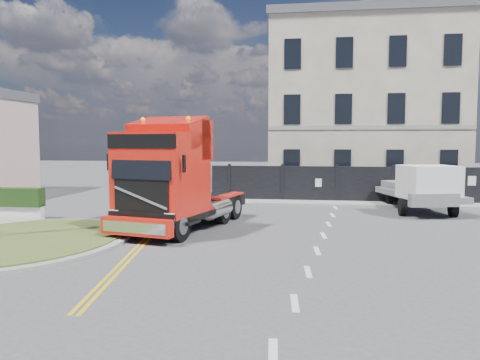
# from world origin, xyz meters

# --- Properties ---
(ground) EXTENTS (120.00, 120.00, 0.00)m
(ground) POSITION_xyz_m (0.00, 0.00, 0.00)
(ground) COLOR #424244
(ground) RESTS_ON ground
(traffic_island) EXTENTS (6.80, 6.80, 0.17)m
(traffic_island) POSITION_xyz_m (-7.00, -3.00, 0.08)
(traffic_island) COLOR gray
(traffic_island) RESTS_ON ground
(hoarding_fence) EXTENTS (18.80, 0.25, 2.00)m
(hoarding_fence) POSITION_xyz_m (6.55, 9.00, 1.00)
(hoarding_fence) COLOR black
(hoarding_fence) RESTS_ON ground
(georgian_building) EXTENTS (12.30, 10.30, 12.80)m
(georgian_building) POSITION_xyz_m (6.00, 16.50, 5.77)
(georgian_building) COLOR beige
(georgian_building) RESTS_ON ground
(pavement_far) EXTENTS (20.00, 1.60, 0.12)m
(pavement_far) POSITION_xyz_m (6.00, 8.10, 0.06)
(pavement_far) COLOR gray
(pavement_far) RESTS_ON ground
(truck) EXTENTS (4.10, 7.34, 4.16)m
(truck) POSITION_xyz_m (-2.66, -0.38, 1.86)
(truck) COLOR black
(truck) RESTS_ON ground
(flatbed_pickup) EXTENTS (3.43, 5.92, 2.30)m
(flatbed_pickup) POSITION_xyz_m (7.76, 5.32, 1.24)
(flatbed_pickup) COLOR slate
(flatbed_pickup) RESTS_ON ground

